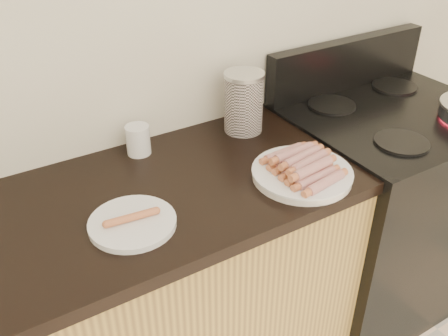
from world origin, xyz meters
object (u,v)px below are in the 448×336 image
canister (244,102)px  mug (138,140)px  main_plate (302,175)px  stove (377,211)px  side_plate (132,223)px

canister → mug: 0.38m
main_plate → mug: (-0.36, 0.39, 0.04)m
stove → mug: bearing=165.2°
side_plate → canister: size_ratio=1.09×
main_plate → side_plate: main_plate is taller
stove → mug: mug is taller
side_plate → canister: canister is taller
side_plate → mug: size_ratio=2.38×
canister → side_plate: bearing=-151.3°
stove → side_plate: size_ratio=3.97×
side_plate → mug: mug is taller
main_plate → side_plate: (-0.52, 0.05, -0.00)m
stove → main_plate: 0.74m
stove → side_plate: side_plate is taller
canister → main_plate: bearing=-93.1°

